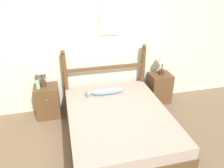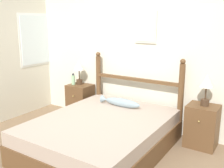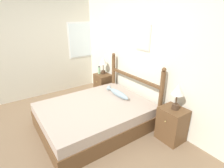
% 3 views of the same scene
% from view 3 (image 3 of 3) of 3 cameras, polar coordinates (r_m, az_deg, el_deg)
% --- Properties ---
extents(ground_plane, '(16.00, 16.00, 0.00)m').
position_cam_3_polar(ground_plane, '(3.42, -14.54, -16.29)').
color(ground_plane, '#7A6047').
extents(wall_back, '(6.40, 0.08, 2.55)m').
position_cam_3_polar(wall_back, '(3.73, 9.28, 9.15)').
color(wall_back, beige).
rests_on(wall_back, ground_plane).
extents(wall_left, '(0.08, 6.40, 2.55)m').
position_cam_3_polar(wall_left, '(4.87, -25.05, 10.33)').
color(wall_left, beige).
rests_on(wall_left, ground_plane).
extents(bed, '(1.59, 2.03, 0.46)m').
position_cam_3_polar(bed, '(3.48, -5.49, -10.24)').
color(bed, brown).
rests_on(bed, ground_plane).
extents(headboard, '(1.59, 0.08, 1.23)m').
position_cam_3_polar(headboard, '(3.80, 7.08, -0.26)').
color(headboard, brown).
rests_on(headboard, ground_plane).
extents(nightstand_left, '(0.42, 0.39, 0.61)m').
position_cam_3_polar(nightstand_left, '(4.71, -2.93, -0.36)').
color(nightstand_left, brown).
rests_on(nightstand_left, ground_plane).
extents(nightstand_right, '(0.42, 0.39, 0.61)m').
position_cam_3_polar(nightstand_right, '(3.26, 18.93, -12.37)').
color(nightstand_right, brown).
rests_on(nightstand_right, ground_plane).
extents(table_lamp_left, '(0.21, 0.21, 0.45)m').
position_cam_3_polar(table_lamp_left, '(4.57, -2.94, 7.10)').
color(table_lamp_left, '#422D1E').
rests_on(table_lamp_left, nightstand_left).
extents(table_lamp_right, '(0.21, 0.21, 0.45)m').
position_cam_3_polar(table_lamp_right, '(2.97, 20.62, -2.41)').
color(table_lamp_right, '#422D1E').
rests_on(table_lamp_right, nightstand_right).
extents(bottle, '(0.07, 0.07, 0.21)m').
position_cam_3_polar(bottle, '(4.65, -4.23, 4.55)').
color(bottle, '#99C699').
rests_on(bottle, nightstand_left).
extents(fish_pillow, '(0.68, 0.12, 0.13)m').
position_cam_3_polar(fish_pillow, '(3.68, 1.86, -3.00)').
color(fish_pillow, '#8499A3').
rests_on(fish_pillow, bed).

